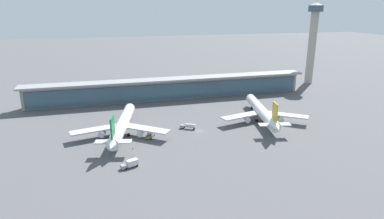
# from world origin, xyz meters

# --- Properties ---
(ground_plane) EXTENTS (1200.00, 1200.00, 0.00)m
(ground_plane) POSITION_xyz_m (0.00, 0.00, 0.00)
(ground_plane) COLOR #515154
(airliner_left_stand) EXTENTS (48.95, 64.66, 17.39)m
(airliner_left_stand) POSITION_xyz_m (-39.18, 5.11, 5.48)
(airliner_left_stand) COLOR white
(airliner_left_stand) RESTS_ON ground
(airliner_centre_stand) EXTENTS (49.13, 64.81, 17.39)m
(airliner_centre_stand) POSITION_xyz_m (39.73, 6.13, 5.48)
(airliner_centre_stand) COLOR white
(airliner_centre_stand) RESTS_ON ground
(service_truck_near_nose_olive) EXTENTS (5.65, 7.47, 3.10)m
(service_truck_near_nose_olive) POSITION_xyz_m (-25.81, -1.75, 1.69)
(service_truck_near_nose_olive) COLOR olive
(service_truck_near_nose_olive) RESTS_ON ground
(service_truck_under_wing_grey) EXTENTS (8.61, 6.14, 2.95)m
(service_truck_under_wing_grey) POSITION_xyz_m (-4.17, 4.47, 1.71)
(service_truck_under_wing_grey) COLOR gray
(service_truck_under_wing_grey) RESTS_ON ground
(service_truck_mid_apron_grey) EXTENTS (7.65, 4.67, 3.10)m
(service_truck_mid_apron_grey) POSITION_xyz_m (-38.62, -32.26, 1.69)
(service_truck_mid_apron_grey) COLOR gray
(service_truck_mid_apron_grey) RESTS_ON ground
(terminal_building) EXTENTS (199.35, 12.80, 15.20)m
(terminal_building) POSITION_xyz_m (0.00, 66.74, 7.87)
(terminal_building) COLOR #9E998E
(terminal_building) RESTS_ON ground
(control_tower) EXTENTS (12.00, 12.00, 71.70)m
(control_tower) POSITION_xyz_m (124.76, 85.97, 39.10)
(control_tower) COLOR #9E998E
(control_tower) RESTS_ON ground
(safety_cone_alpha) EXTENTS (0.62, 0.62, 0.70)m
(safety_cone_alpha) POSITION_xyz_m (-36.13, -14.04, 0.32)
(safety_cone_alpha) COLOR orange
(safety_cone_alpha) RESTS_ON ground
(safety_cone_bravo) EXTENTS (0.62, 0.62, 0.70)m
(safety_cone_bravo) POSITION_xyz_m (-52.24, -19.74, 0.32)
(safety_cone_bravo) COLOR orange
(safety_cone_bravo) RESTS_ON ground
(safety_cone_charlie) EXTENTS (0.62, 0.62, 0.70)m
(safety_cone_charlie) POSITION_xyz_m (-44.85, -14.72, 0.32)
(safety_cone_charlie) COLOR orange
(safety_cone_charlie) RESTS_ON ground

